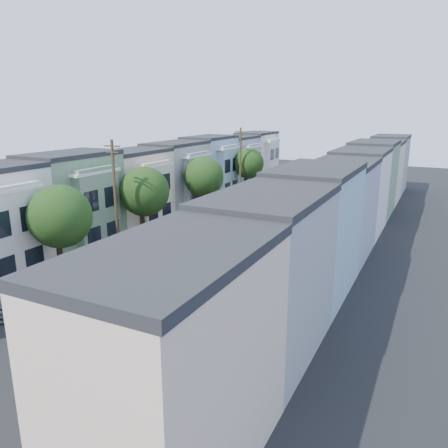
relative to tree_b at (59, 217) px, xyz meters
name	(u,v)px	position (x,y,z in m)	size (l,w,h in m)	color
ground	(165,274)	(6.30, 4.30, -4.92)	(160.00, 160.00, 0.00)	black
road_slab	(243,229)	(6.30, 19.30, -4.91)	(12.00, 70.00, 0.02)	black
curb_left	(195,222)	(0.25, 19.30, -4.85)	(0.30, 70.00, 0.15)	gray
curb_right	(297,235)	(12.35, 19.30, -4.85)	(0.30, 70.00, 0.15)	gray
sidewalk_left	(185,220)	(-1.05, 19.30, -4.85)	(2.60, 70.00, 0.15)	gray
sidewalk_right	(309,237)	(13.65, 19.30, -4.85)	(2.60, 70.00, 0.15)	gray
centerline	(243,229)	(6.30, 19.30, -4.92)	(0.12, 70.00, 0.01)	gold
townhouse_row_left	(158,218)	(-4.85, 19.30, -4.92)	(5.00, 70.00, 8.50)	#A0A2B5
townhouse_row_right	(347,242)	(17.45, 19.30, -4.92)	(5.00, 70.00, 8.50)	#A0A2B5
tree_b	(59,217)	(0.00, 0.00, 0.00)	(4.70, 4.70, 7.29)	black
tree_c	(144,192)	(0.00, 10.31, 0.14)	(4.70, 4.70, 7.44)	black
tree_d	(203,177)	(0.00, 21.72, -0.02)	(4.70, 4.70, 7.27)	black
tree_e	(248,163)	(0.00, 34.90, 0.11)	(4.38, 4.38, 7.26)	black
tree_far_r	(339,179)	(13.20, 33.72, -1.07)	(3.10, 3.10, 5.45)	black
utility_pole_near	(115,198)	(0.00, 6.30, 0.23)	(1.60, 0.26, 10.00)	#42301E
utility_pole_far	(240,165)	(0.00, 32.30, 0.23)	(1.60, 0.26, 10.00)	#42301E
fedex_truck	(168,263)	(7.92, 2.26, -3.06)	(2.68, 6.95, 3.33)	silver
lead_sedan	(224,250)	(8.70, 9.88, -4.26)	(2.22, 4.80, 1.34)	black
parked_left_b	(21,299)	(1.40, -5.01, -4.24)	(1.91, 4.53, 1.36)	black
parked_left_c	(113,257)	(1.40, 3.94, -4.16)	(1.80, 4.69, 1.52)	#BBBBBC
parked_left_d	(199,220)	(1.40, 18.30, -4.29)	(1.50, 3.93, 1.27)	#3D110D
parked_right_a	(149,330)	(11.20, -4.58, -4.31)	(1.30, 3.70, 1.23)	#32353A
parked_right_b	(197,293)	(11.20, 0.80, -4.19)	(1.74, 4.54, 1.47)	white
parked_right_c	(300,218)	(11.20, 23.87, -4.15)	(2.56, 5.55, 1.54)	black
parked_right_d	(321,203)	(11.20, 33.24, -4.29)	(1.49, 3.89, 1.26)	#111D3B
motorcycle	(58,406)	(11.51, -11.46, -4.45)	(0.31, 2.28, 0.90)	black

